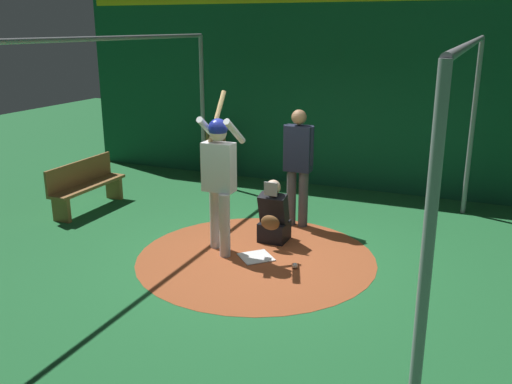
{
  "coord_description": "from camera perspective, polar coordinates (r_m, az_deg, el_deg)",
  "views": [
    {
      "loc": [
        6.52,
        2.78,
        3.07
      ],
      "look_at": [
        0.0,
        0.0,
        0.95
      ],
      "focal_mm": 38.99,
      "sensor_mm": 36.0,
      "label": 1
    }
  ],
  "objects": [
    {
      "name": "batter",
      "position": [
        7.58,
        -3.82,
        2.11
      ],
      "size": [
        0.68,
        0.49,
        2.22
      ],
      "color": "#BCBCC0",
      "rests_on": "ground"
    },
    {
      "name": "umpire",
      "position": [
        8.66,
        4.34,
        3.17
      ],
      "size": [
        0.23,
        0.49,
        1.86
      ],
      "color": "#4C4C51",
      "rests_on": "ground"
    },
    {
      "name": "back_wall",
      "position": [
        10.93,
        8.35,
        10.26
      ],
      "size": [
        0.22,
        11.07,
        3.74
      ],
      "color": "#145133",
      "rests_on": "ground"
    },
    {
      "name": "cage_frame",
      "position": [
        7.15,
        0.0,
        8.96
      ],
      "size": [
        6.45,
        5.09,
        2.93
      ],
      "color": "gray",
      "rests_on": "ground"
    },
    {
      "name": "home_plate",
      "position": [
        7.72,
        0.0,
        -6.69
      ],
      "size": [
        0.59,
        0.59,
        0.01
      ],
      "primitive_type": "cube",
      "rotation": [
        0.0,
        0.0,
        0.79
      ],
      "color": "white",
      "rests_on": "dirt_circle"
    },
    {
      "name": "dirt_circle",
      "position": [
        7.72,
        0.0,
        -6.75
      ],
      "size": [
        3.29,
        3.29,
        0.01
      ],
      "primitive_type": "cylinder",
      "color": "#9E4C28",
      "rests_on": "ground"
    },
    {
      "name": "baseball_0",
      "position": [
        7.4,
        4.03,
        -7.54
      ],
      "size": [
        0.07,
        0.07,
        0.07
      ],
      "primitive_type": "sphere",
      "color": "white",
      "rests_on": "dirt_circle"
    },
    {
      "name": "bat_rack",
      "position": [
        11.77,
        -3.55,
        3.98
      ],
      "size": [
        1.18,
        0.21,
        1.05
      ],
      "color": "olive",
      "rests_on": "ground"
    },
    {
      "name": "ground_plane",
      "position": [
        7.72,
        0.0,
        -6.77
      ],
      "size": [
        27.07,
        27.07,
        0.0
      ],
      "primitive_type": "plane",
      "color": "#216633"
    },
    {
      "name": "bench",
      "position": [
        10.04,
        -17.07,
        0.73
      ],
      "size": [
        1.63,
        0.36,
        0.85
      ],
      "color": "olive",
      "rests_on": "ground"
    },
    {
      "name": "catcher",
      "position": [
        8.17,
        1.81,
        -2.65
      ],
      "size": [
        0.58,
        0.4,
        0.95
      ],
      "color": "black",
      "rests_on": "ground"
    }
  ]
}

